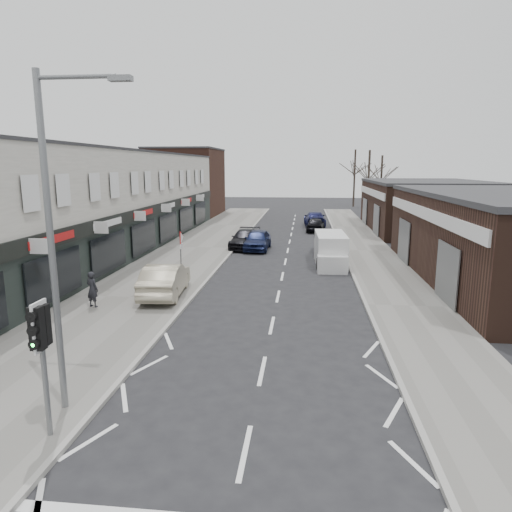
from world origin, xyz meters
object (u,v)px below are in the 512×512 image
(pedestrian, at_px, (92,289))
(warning_sign, at_px, (181,242))
(traffic_light, at_px, (41,338))
(white_van, at_px, (331,250))
(sedan_on_pavement, at_px, (165,279))
(parked_car_left_a, at_px, (257,240))
(parked_car_right_a, at_px, (326,244))
(parked_car_left_b, at_px, (245,239))
(parked_car_right_c, at_px, (315,219))
(street_lamp, at_px, (57,228))
(parked_car_right_b, at_px, (315,225))

(pedestrian, bearing_deg, warning_sign, -99.76)
(traffic_light, relative_size, white_van, 0.61)
(sedan_on_pavement, height_order, parked_car_left_a, sedan_on_pavement)
(parked_car_left_a, bearing_deg, parked_car_right_a, -10.02)
(parked_car_left_b, relative_size, parked_car_right_c, 0.91)
(warning_sign, height_order, parked_car_left_b, warning_sign)
(pedestrian, height_order, parked_car_right_c, pedestrian)
(street_lamp, xyz_separation_m, parked_car_right_c, (6.73, 37.03, -3.88))
(warning_sign, xyz_separation_m, parked_car_right_c, (7.36, 24.23, -1.46))
(warning_sign, bearing_deg, white_van, 33.86)
(warning_sign, height_order, sedan_on_pavement, warning_sign)
(street_lamp, distance_m, parked_car_right_b, 33.87)
(pedestrian, relative_size, parked_car_right_a, 0.36)
(white_van, bearing_deg, sedan_on_pavement, -136.64)
(street_lamp, relative_size, sedan_on_pavement, 1.74)
(parked_car_left_a, height_order, parked_car_right_c, parked_car_right_c)
(traffic_light, bearing_deg, parked_car_left_a, 84.88)
(pedestrian, relative_size, parked_car_right_b, 0.40)
(street_lamp, distance_m, warning_sign, 13.04)
(warning_sign, height_order, parked_car_right_c, warning_sign)
(white_van, height_order, parked_car_left_a, white_van)
(sedan_on_pavement, xyz_separation_m, parked_car_right_c, (7.40, 27.00, -0.14))
(parked_car_right_b, bearing_deg, warning_sign, 75.13)
(white_van, height_order, pedestrian, white_van)
(white_van, height_order, parked_car_left_b, white_van)
(parked_car_left_a, xyz_separation_m, parked_car_left_b, (-1.00, 0.67, -0.06))
(parked_car_left_b, bearing_deg, street_lamp, -90.27)
(pedestrian, xyz_separation_m, parked_car_left_b, (4.51, 15.62, -0.22))
(traffic_light, xyz_separation_m, parked_car_left_b, (1.16, 24.80, -1.74))
(warning_sign, xyz_separation_m, parked_car_right_b, (7.36, 20.16, -1.54))
(parked_car_right_b, bearing_deg, traffic_light, 84.26)
(warning_sign, bearing_deg, sedan_on_pavement, -90.85)
(sedan_on_pavement, distance_m, parked_car_left_b, 13.70)
(traffic_light, bearing_deg, parked_car_left_b, 87.32)
(parked_car_right_b, bearing_deg, parked_car_left_a, 71.35)
(parked_car_left_b, xyz_separation_m, parked_car_right_a, (5.93, -1.71, 0.04))
(sedan_on_pavement, bearing_deg, parked_car_right_a, -128.70)
(street_lamp, xyz_separation_m, parked_car_left_a, (2.29, 22.92, -3.89))
(street_lamp, distance_m, parked_car_left_b, 23.95)
(traffic_light, height_order, parked_car_right_a, traffic_light)
(parked_car_right_c, bearing_deg, street_lamp, 77.34)
(white_van, bearing_deg, parked_car_right_a, 89.75)
(parked_car_left_a, relative_size, parked_car_left_b, 0.92)
(parked_car_right_b, relative_size, parked_car_right_c, 0.76)
(pedestrian, distance_m, parked_car_left_a, 15.94)
(traffic_light, relative_size, parked_car_left_a, 0.72)
(warning_sign, xyz_separation_m, white_van, (7.97, 5.35, -1.28))
(white_van, distance_m, parked_car_right_c, 18.90)
(street_lamp, bearing_deg, warning_sign, 92.84)
(parked_car_left_a, bearing_deg, white_van, -41.49)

